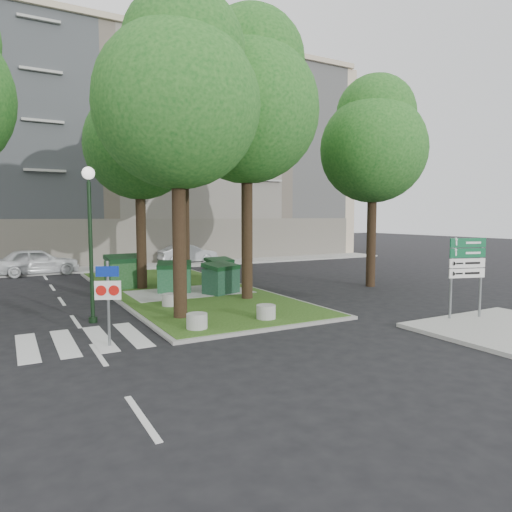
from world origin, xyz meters
TOP-DOWN VIEW (x-y plane):
  - ground at (0.00, 0.00)m, footprint 120.00×120.00m
  - median_island at (0.50, 8.00)m, footprint 6.00×16.00m
  - median_kerb at (0.50, 8.00)m, footprint 6.30×16.30m
  - sidewalk_corner at (6.50, -3.50)m, footprint 5.00×4.00m
  - building_sidewalk at (0.00, 18.50)m, footprint 42.00×3.00m
  - zebra_crossing at (-3.75, 1.50)m, footprint 5.00×3.00m
  - apartment_building at (0.00, 26.00)m, footprint 41.00×12.00m
  - tree_median_near_left at (-1.41, 2.56)m, footprint 5.20×5.20m
  - tree_median_near_right at (2.09, 4.56)m, footprint 5.60×5.60m
  - tree_median_mid at (-0.91, 9.06)m, footprint 4.80×4.80m
  - tree_median_far at (2.29, 12.06)m, footprint 5.80×5.80m
  - tree_street_right at (9.09, 5.06)m, footprint 5.00×5.00m
  - dumpster_a at (-1.64, 9.55)m, footprint 1.71×1.26m
  - dumpster_b at (-0.04, 7.32)m, footprint 1.71×1.47m
  - dumpster_c at (1.56, 6.02)m, footprint 1.69×1.46m
  - dumpster_d at (3.00, 9.39)m, footprint 1.39×1.05m
  - bollard_left at (-1.59, 0.84)m, footprint 0.61×0.61m
  - bollard_right at (0.82, 0.97)m, footprint 0.61×0.61m
  - bollard_mid at (-1.18, 4.49)m, footprint 0.61×0.61m
  - litter_bin at (3.06, 8.03)m, footprint 0.44×0.44m
  - street_lamp at (-4.03, 3.61)m, footprint 0.39×0.39m
  - traffic_sign_pole at (-4.11, 0.63)m, footprint 0.62×0.31m
  - directional_sign at (6.51, -2.00)m, footprint 1.24×0.40m
  - car_white at (-4.81, 17.48)m, footprint 4.64×2.10m
  - car_silver at (5.03, 19.35)m, footprint 4.23×1.60m

SIDE VIEW (x-z plane):
  - ground at x=0.00m, z-range 0.00..0.00m
  - zebra_crossing at x=-3.75m, z-range 0.00..0.01m
  - median_kerb at x=0.50m, z-range 0.00..0.10m
  - median_island at x=0.50m, z-range 0.00..0.12m
  - sidewalk_corner at x=6.50m, z-range 0.00..0.12m
  - building_sidewalk at x=0.00m, z-range 0.00..0.12m
  - bollard_mid at x=-1.18m, z-range 0.12..0.55m
  - bollard_right at x=0.82m, z-range 0.12..0.56m
  - bollard_left at x=-1.59m, z-range 0.12..0.56m
  - litter_bin at x=3.06m, z-range 0.12..0.89m
  - car_silver at x=5.03m, z-range 0.00..1.38m
  - dumpster_d at x=3.00m, z-range 0.10..1.29m
  - dumpster_c at x=1.56m, z-range 0.09..1.41m
  - dumpster_b at x=-0.04m, z-range 0.09..1.43m
  - car_white at x=-4.81m, z-range 0.00..1.55m
  - dumpster_a at x=-1.64m, z-range 0.09..1.61m
  - traffic_sign_pole at x=-4.11m, z-range 0.32..2.55m
  - directional_sign at x=6.51m, z-range 0.54..3.10m
  - street_lamp at x=-4.03m, z-range 0.63..5.53m
  - tree_median_mid at x=-0.91m, z-range 1.98..11.97m
  - tree_street_right at x=9.09m, z-range 1.95..12.02m
  - tree_median_near_left at x=-1.41m, z-range 2.05..12.58m
  - tree_median_near_right at x=2.09m, z-range 2.26..13.72m
  - apartment_building at x=0.00m, z-range 0.00..16.00m
  - tree_median_far at x=2.29m, z-range 2.36..14.28m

